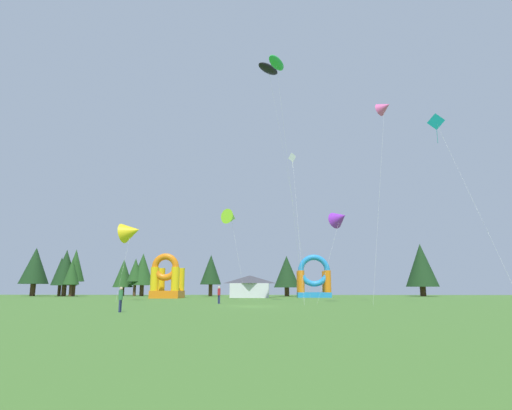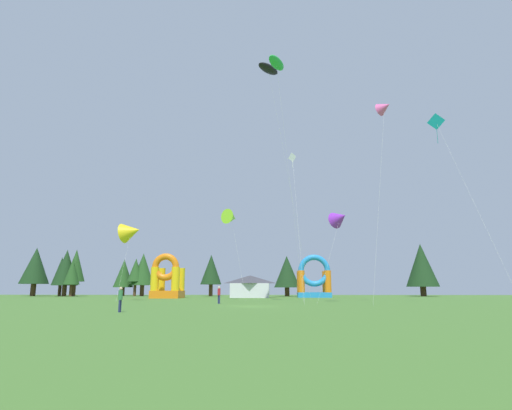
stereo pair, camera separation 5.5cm
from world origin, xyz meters
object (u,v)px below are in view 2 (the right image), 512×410
object	(u,v)px
kite_green_parafoil	(276,63)
festival_tent	(250,287)
person_left_edge	(120,297)
person_far_side	(219,293)
inflatable_orange_dome	(314,281)
kite_lime_delta	(231,217)
kite_yellow_delta	(131,232)
inflatable_yellow_castle	(167,282)
kite_white_diamond	(293,160)
kite_teal_diamond	(437,124)
kite_pink_delta	(384,107)
kite_black_parafoil	(268,69)
kite_purple_delta	(340,218)

from	to	relation	value
kite_green_parafoil	festival_tent	bearing A→B (deg)	99.18
festival_tent	person_left_edge	bearing A→B (deg)	-98.23
person_far_side	person_left_edge	bearing A→B (deg)	-65.28
person_far_side	inflatable_orange_dome	bearing A→B (deg)	107.22
festival_tent	kite_lime_delta	bearing A→B (deg)	-97.27
person_far_side	inflatable_orange_dome	distance (m)	29.93
kite_yellow_delta	inflatable_yellow_castle	world-z (taller)	kite_yellow_delta
kite_white_diamond	inflatable_yellow_castle	size ratio (longest dim) A/B	2.56
kite_yellow_delta	person_left_edge	bearing A→B (deg)	-72.22
person_left_edge	inflatable_orange_dome	size ratio (longest dim) A/B	0.23
kite_white_diamond	person_far_side	size ratio (longest dim) A/B	10.08
kite_teal_diamond	kite_lime_delta	size ratio (longest dim) A/B	1.63
kite_green_parafoil	kite_yellow_delta	distance (m)	25.69
person_left_edge	kite_pink_delta	bearing A→B (deg)	134.96
kite_black_parafoil	person_far_side	xyz separation A→B (m)	(-4.94, -5.46, -26.92)
kite_black_parafoil	kite_teal_diamond	bearing A→B (deg)	-18.00
kite_purple_delta	inflatable_orange_dome	world-z (taller)	kite_purple_delta
kite_black_parafoil	kite_white_diamond	world-z (taller)	kite_black_parafoil
kite_purple_delta	person_left_edge	size ratio (longest dim) A/B	6.34
person_far_side	person_left_edge	xyz separation A→B (m)	(-4.36, -15.36, -0.06)
kite_pink_delta	kite_yellow_delta	xyz separation A→B (m)	(-28.81, 7.30, -12.09)
kite_teal_diamond	person_left_edge	size ratio (longest dim) A/B	12.00
inflatable_orange_dome	kite_purple_delta	bearing A→B (deg)	-88.18
person_far_side	festival_tent	bearing A→B (deg)	127.02
kite_purple_delta	kite_yellow_delta	bearing A→B (deg)	170.47
kite_black_parafoil	kite_yellow_delta	bearing A→B (deg)	174.01
kite_green_parafoil	kite_lime_delta	size ratio (longest dim) A/B	2.22
festival_tent	inflatable_yellow_castle	bearing A→B (deg)	-162.47
kite_yellow_delta	inflatable_yellow_castle	bearing A→B (deg)	86.52
inflatable_orange_dome	kite_teal_diamond	bearing A→B (deg)	-69.08
person_left_edge	inflatable_yellow_castle	xyz separation A→B (m)	(-6.33, 37.35, 1.45)
kite_teal_diamond	festival_tent	size ratio (longest dim) A/B	3.16
kite_pink_delta	festival_tent	xyz separation A→B (m)	(-15.61, 25.98, -18.49)
kite_purple_delta	inflatable_orange_dome	bearing A→B (deg)	91.82
kite_black_parafoil	kite_white_diamond	distance (m)	12.02
kite_black_parafoil	inflatable_orange_dome	size ratio (longest dim) A/B	4.19
kite_white_diamond	kite_lime_delta	size ratio (longest dim) A/B	1.45
person_far_side	inflatable_yellow_castle	bearing A→B (deg)	156.51
kite_teal_diamond	kite_pink_delta	bearing A→B (deg)	178.69
kite_yellow_delta	festival_tent	bearing A→B (deg)	54.76
kite_teal_diamond	kite_white_diamond	distance (m)	15.79
person_left_edge	inflatable_yellow_castle	size ratio (longest dim) A/B	0.24
kite_yellow_delta	person_far_side	distance (m)	15.40
kite_lime_delta	kite_yellow_delta	bearing A→B (deg)	-156.07
person_far_side	inflatable_yellow_castle	size ratio (longest dim) A/B	0.25
kite_teal_diamond	inflatable_yellow_castle	world-z (taller)	kite_teal_diamond
kite_black_parafoil	person_left_edge	size ratio (longest dim) A/B	17.97
kite_green_parafoil	kite_yellow_delta	bearing A→B (deg)	155.88
kite_lime_delta	person_far_side	xyz separation A→B (m)	(0.13, -12.28, -9.60)
kite_black_parafoil	inflatable_yellow_castle	world-z (taller)	kite_black_parafoil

